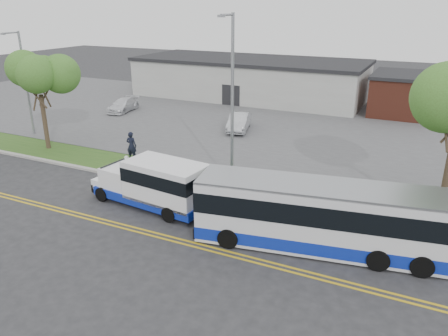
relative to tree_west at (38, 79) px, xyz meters
The scene contains 18 objects.
ground 13.43m from the tree_west, 14.93° to the right, with size 140.00×140.00×0.00m, color #28282B.
lane_line_north 14.83m from the tree_west, 30.43° to the right, with size 70.00×0.12×0.01m, color gold.
lane_line_south 14.97m from the tree_west, 31.49° to the right, with size 70.00×0.12×0.01m, color gold.
curb 13.19m from the tree_west, ahead, with size 80.00×0.30×0.15m, color #9E9B93.
verge 13.03m from the tree_west, ahead, with size 80.00×3.30×0.10m, color #244918.
parking_lot 18.98m from the tree_west, 48.99° to the left, with size 80.00×25.00×0.10m, color #4C4C4F.
commercial_building 24.72m from the tree_west, 75.85° to the left, with size 25.40×10.40×4.35m.
brick_wing 32.19m from the tree_west, 45.38° to the left, with size 6.30×7.30×3.90m.
tree_west is the anchor object (origin of this frame).
streetlight_near 15.01m from the tree_west, ahead, with size 0.35×1.53×9.50m.
streetlight_far 4.62m from the tree_west, 151.02° to the left, with size 0.35×1.53×8.00m.
shuttle_bus 14.00m from the tree_west, 20.20° to the right, with size 6.90×2.87×2.57m.
transit_bus 22.11m from the tree_west, 13.26° to the right, with size 10.85×4.17×2.94m.
pedestrian 8.22m from the tree_west, ahead, with size 0.72×0.47×1.96m, color black.
parked_car_a 15.54m from the tree_west, 44.61° to the left, with size 1.52×4.35×1.43m, color #AEB0B5.
parked_car_b 12.80m from the tree_west, 101.33° to the left, with size 1.72×4.22×1.23m, color silver.
grocery_bag_left 8.39m from the tree_west, ahead, with size 0.32×0.32×0.32m, color white.
grocery_bag_right 8.92m from the tree_west, ahead, with size 0.32×0.32×0.32m, color white.
Camera 1 is at (12.84, -18.63, 10.02)m, focal length 35.00 mm.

